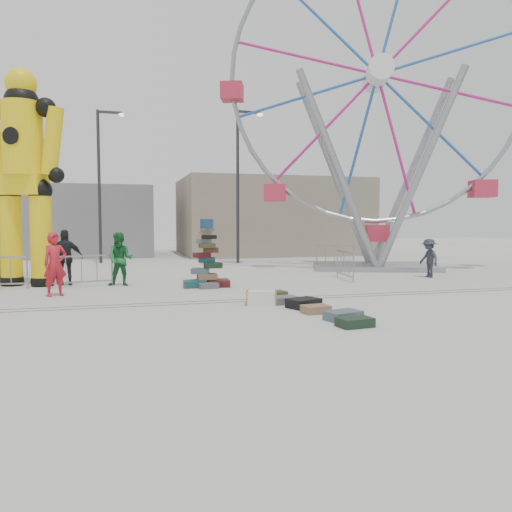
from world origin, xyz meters
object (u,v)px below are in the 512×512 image
object	(u,v)px
ferris_wheel	(377,100)
pedestrian_grey	(429,258)
lamp_post_right	(239,178)
pedestrian_black	(66,258)
barricade_wheel_front	(345,265)
steamer_trunk	(262,298)
barricade_wheel_back	(334,256)
lamp_post_left	(101,178)
crash_test_dummy	(24,169)
pedestrian_green	(120,259)
barricade_dummy_c	(82,271)
suitcase_tower	(207,268)
pedestrian_red	(55,264)

from	to	relation	value
ferris_wheel	pedestrian_grey	distance (m)	7.90
lamp_post_right	pedestrian_black	world-z (taller)	lamp_post_right
ferris_wheel	barricade_wheel_front	distance (m)	8.58
steamer_trunk	barricade_wheel_back	xyz separation A→B (m)	(6.30, 9.21, 0.37)
lamp_post_left	crash_test_dummy	world-z (taller)	lamp_post_left
lamp_post_right	steamer_trunk	size ratio (longest dim) A/B	10.11
pedestrian_green	pedestrian_black	world-z (taller)	pedestrian_black
steamer_trunk	pedestrian_green	distance (m)	6.23
lamp_post_left	barricade_wheel_back	size ratio (longest dim) A/B	4.00
lamp_post_right	pedestrian_grey	size ratio (longest dim) A/B	5.24
ferris_wheel	barricade_dummy_c	world-z (taller)	ferris_wheel
barricade_wheel_back	pedestrian_green	bearing A→B (deg)	-101.71
lamp_post_left	pedestrian_grey	size ratio (longest dim) A/B	5.24
lamp_post_left	lamp_post_right	bearing A→B (deg)	-15.95
suitcase_tower	pedestrian_red	size ratio (longest dim) A/B	1.21
lamp_post_right	crash_test_dummy	bearing A→B (deg)	-142.42
barricade_wheel_front	pedestrian_green	distance (m)	8.27
barricade_wheel_back	lamp_post_right	bearing A→B (deg)	-170.05
lamp_post_left	barricade_wheel_back	world-z (taller)	lamp_post_left
crash_test_dummy	barricade_dummy_c	world-z (taller)	crash_test_dummy
suitcase_tower	barricade_wheel_back	bearing A→B (deg)	40.62
barricade_wheel_back	pedestrian_grey	size ratio (longest dim) A/B	1.31
barricade_wheel_back	pedestrian_grey	world-z (taller)	pedestrian_grey
barricade_wheel_front	lamp_post_left	bearing A→B (deg)	49.63
ferris_wheel	barricade_wheel_back	xyz separation A→B (m)	(-1.54, 1.04, -7.17)
steamer_trunk	barricade_wheel_front	bearing A→B (deg)	64.31
pedestrian_black	steamer_trunk	bearing A→B (deg)	132.13
suitcase_tower	barricade_dummy_c	world-z (taller)	suitcase_tower
crash_test_dummy	pedestrian_red	size ratio (longest dim) A/B	3.99
lamp_post_right	pedestrian_black	xyz separation A→B (m)	(-7.96, -7.37, -3.52)
lamp_post_right	pedestrian_green	world-z (taller)	lamp_post_right
crash_test_dummy	pedestrian_grey	bearing A→B (deg)	17.66
barricade_dummy_c	barricade_wheel_back	world-z (taller)	same
suitcase_tower	pedestrian_red	xyz separation A→B (m)	(-4.68, -0.97, 0.31)
lamp_post_left	steamer_trunk	bearing A→B (deg)	-73.53
barricade_dummy_c	pedestrian_black	world-z (taller)	pedestrian_black
barricade_wheel_front	barricade_wheel_back	distance (m)	4.80
pedestrian_red	pedestrian_grey	distance (m)	13.67
barricade_dummy_c	pedestrian_grey	bearing A→B (deg)	-14.85
suitcase_tower	pedestrian_grey	bearing A→B (deg)	6.93
suitcase_tower	barricade_dummy_c	size ratio (longest dim) A/B	1.14
barricade_wheel_front	pedestrian_green	size ratio (longest dim) A/B	1.09
ferris_wheel	barricade_wheel_front	bearing A→B (deg)	-112.06
suitcase_tower	pedestrian_black	world-z (taller)	suitcase_tower
barricade_wheel_front	lamp_post_right	bearing A→B (deg)	22.39
barricade_wheel_back	pedestrian_black	distance (m)	12.23
lamp_post_right	steamer_trunk	xyz separation A→B (m)	(-2.57, -13.00, -4.30)
barricade_wheel_front	crash_test_dummy	bearing A→B (deg)	92.15
barricade_wheel_front	pedestrian_red	xyz separation A→B (m)	(-10.12, -1.61, 0.40)
crash_test_dummy	steamer_trunk	distance (m)	9.67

